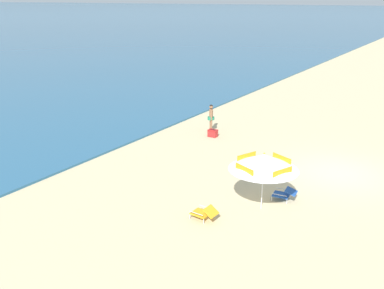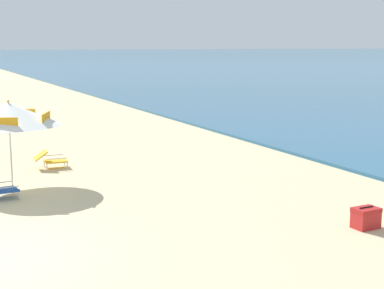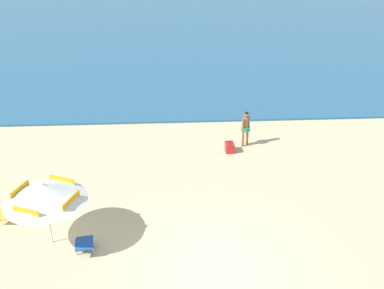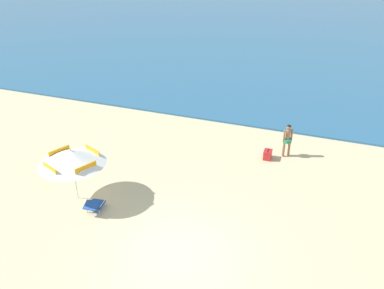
{
  "view_description": "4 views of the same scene",
  "coord_description": "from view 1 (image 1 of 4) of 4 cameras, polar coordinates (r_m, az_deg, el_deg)",
  "views": [
    {
      "loc": [
        -17.58,
        -3.85,
        7.2
      ],
      "look_at": [
        -1.85,
        6.33,
        0.64
      ],
      "focal_mm": 39.47,
      "sensor_mm": 36.0,
      "label": 1
    },
    {
      "loc": [
        9.54,
        -0.43,
        3.45
      ],
      "look_at": [
        -1.91,
        4.95,
        1.26
      ],
      "focal_mm": 53.9,
      "sensor_mm": 36.0,
      "label": 2
    },
    {
      "loc": [
        -1.15,
        -10.34,
        9.31
      ],
      "look_at": [
        -0.3,
        5.19,
        1.35
      ],
      "focal_mm": 44.01,
      "sensor_mm": 36.0,
      "label": 3
    },
    {
      "loc": [
        3.72,
        -8.8,
        8.9
      ],
      "look_at": [
        -1.43,
        4.84,
        1.29
      ],
      "focal_mm": 37.21,
      "sensor_mm": 36.0,
      "label": 4
    }
  ],
  "objects": [
    {
      "name": "ground_plane",
      "position": [
        19.38,
        19.06,
        -3.63
      ],
      "size": [
        800.0,
        800.0,
        0.0
      ],
      "primitive_type": "plane",
      "color": "#CCB78C"
    },
    {
      "name": "person_standing_near_shore",
      "position": [
        23.64,
        2.59,
        3.85
      ],
      "size": [
        0.38,
        0.38,
        1.57
      ],
      "color": "#8C6042",
      "rests_on": "ground"
    },
    {
      "name": "cooler_box",
      "position": [
        22.97,
        2.82,
        1.54
      ],
      "size": [
        0.37,
        0.51,
        0.43
      ],
      "color": "red",
      "rests_on": "ground"
    },
    {
      "name": "lounge_chair_under_umbrella",
      "position": [
        14.54,
        1.68,
        -9.18
      ],
      "size": [
        0.61,
        0.92,
        0.53
      ],
      "color": "gold",
      "rests_on": "ground"
    },
    {
      "name": "beach_umbrella_striped_main",
      "position": [
        14.82,
        9.68,
        -2.32
      ],
      "size": [
        2.97,
        2.97,
        2.15
      ],
      "color": "silver",
      "rests_on": "ground"
    },
    {
      "name": "lounge_chair_beside_umbrella",
      "position": [
        16.19,
        12.41,
        -6.5
      ],
      "size": [
        0.65,
        0.92,
        0.5
      ],
      "color": "#1E4799",
      "rests_on": "ground"
    }
  ]
}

